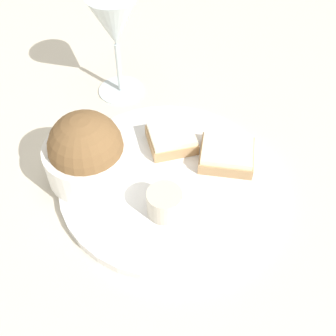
{
  "coord_description": "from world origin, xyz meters",
  "views": [
    {
      "loc": [
        0.14,
        0.35,
        0.47
      ],
      "look_at": [
        0.0,
        0.0,
        0.03
      ],
      "focal_mm": 45.0,
      "sensor_mm": 36.0,
      "label": 1
    }
  ],
  "objects_px": {
    "salad_bowl": "(87,153)",
    "sauce_ramekin": "(164,202)",
    "wine_glass": "(111,27)",
    "cheese_toast_near": "(228,155)",
    "cheese_toast_far": "(172,138)"
  },
  "relations": [
    {
      "from": "cheese_toast_near",
      "to": "cheese_toast_far",
      "type": "relative_size",
      "value": 1.35
    },
    {
      "from": "cheese_toast_far",
      "to": "wine_glass",
      "type": "distance_m",
      "value": 0.2
    },
    {
      "from": "cheese_toast_far",
      "to": "wine_glass",
      "type": "relative_size",
      "value": 0.43
    },
    {
      "from": "wine_glass",
      "to": "sauce_ramekin",
      "type": "bearing_deg",
      "value": 85.7
    },
    {
      "from": "sauce_ramekin",
      "to": "wine_glass",
      "type": "distance_m",
      "value": 0.29
    },
    {
      "from": "cheese_toast_near",
      "to": "salad_bowl",
      "type": "bearing_deg",
      "value": -14.94
    },
    {
      "from": "cheese_toast_near",
      "to": "wine_glass",
      "type": "height_order",
      "value": "wine_glass"
    },
    {
      "from": "cheese_toast_near",
      "to": "wine_glass",
      "type": "distance_m",
      "value": 0.26
    },
    {
      "from": "cheese_toast_near",
      "to": "cheese_toast_far",
      "type": "xyz_separation_m",
      "value": [
        0.06,
        -0.06,
        0.0
      ]
    },
    {
      "from": "sauce_ramekin",
      "to": "cheese_toast_far",
      "type": "xyz_separation_m",
      "value": [
        -0.05,
        -0.11,
        -0.01
      ]
    },
    {
      "from": "sauce_ramekin",
      "to": "wine_glass",
      "type": "bearing_deg",
      "value": -94.3
    },
    {
      "from": "salad_bowl",
      "to": "cheese_toast_far",
      "type": "distance_m",
      "value": 0.13
    },
    {
      "from": "salad_bowl",
      "to": "sauce_ramekin",
      "type": "distance_m",
      "value": 0.13
    },
    {
      "from": "salad_bowl",
      "to": "wine_glass",
      "type": "distance_m",
      "value": 0.21
    },
    {
      "from": "cheese_toast_far",
      "to": "cheese_toast_near",
      "type": "bearing_deg",
      "value": 135.69
    }
  ]
}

